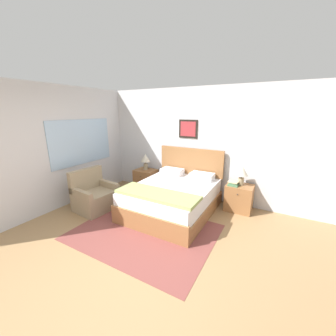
{
  "coord_description": "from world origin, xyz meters",
  "views": [
    {
      "loc": [
        1.74,
        -1.91,
        2.08
      ],
      "look_at": [
        -0.13,
        1.45,
        1.0
      ],
      "focal_mm": 22.0,
      "sensor_mm": 36.0,
      "label": 1
    }
  ],
  "objects_px": {
    "nightstand_by_door": "(239,198)",
    "table_lamp_by_door": "(242,172)",
    "bed": "(173,197)",
    "nightstand_near_window": "(146,180)",
    "table_lamp_near_window": "(145,159)",
    "armchair": "(94,196)"
  },
  "relations": [
    {
      "from": "nightstand_by_door",
      "to": "table_lamp_by_door",
      "type": "distance_m",
      "value": 0.57
    },
    {
      "from": "nightstand_near_window",
      "to": "table_lamp_near_window",
      "type": "height_order",
      "value": "table_lamp_near_window"
    },
    {
      "from": "armchair",
      "to": "table_lamp_by_door",
      "type": "height_order",
      "value": "table_lamp_by_door"
    },
    {
      "from": "table_lamp_near_window",
      "to": "nightstand_near_window",
      "type": "bearing_deg",
      "value": -73.28
    },
    {
      "from": "table_lamp_near_window",
      "to": "table_lamp_by_door",
      "type": "height_order",
      "value": "same"
    },
    {
      "from": "bed",
      "to": "nightstand_near_window",
      "type": "height_order",
      "value": "bed"
    },
    {
      "from": "nightstand_by_door",
      "to": "table_lamp_by_door",
      "type": "bearing_deg",
      "value": 78.47
    },
    {
      "from": "nightstand_by_door",
      "to": "table_lamp_near_window",
      "type": "xyz_separation_m",
      "value": [
        -2.42,
        0.02,
        0.57
      ]
    },
    {
      "from": "nightstand_by_door",
      "to": "table_lamp_by_door",
      "type": "relative_size",
      "value": 1.34
    },
    {
      "from": "armchair",
      "to": "table_lamp_near_window",
      "type": "distance_m",
      "value": 1.62
    },
    {
      "from": "bed",
      "to": "table_lamp_near_window",
      "type": "distance_m",
      "value": 1.52
    },
    {
      "from": "table_lamp_near_window",
      "to": "armchair",
      "type": "bearing_deg",
      "value": -102.4
    },
    {
      "from": "bed",
      "to": "nightstand_near_window",
      "type": "xyz_separation_m",
      "value": [
        -1.21,
        0.73,
        -0.04
      ]
    },
    {
      "from": "nightstand_near_window",
      "to": "table_lamp_near_window",
      "type": "bearing_deg",
      "value": 106.72
    },
    {
      "from": "table_lamp_near_window",
      "to": "table_lamp_by_door",
      "type": "xyz_separation_m",
      "value": [
        2.43,
        0.0,
        0.0
      ]
    },
    {
      "from": "bed",
      "to": "table_lamp_by_door",
      "type": "xyz_separation_m",
      "value": [
        1.21,
        0.75,
        0.53
      ]
    },
    {
      "from": "nightstand_near_window",
      "to": "armchair",
      "type": "bearing_deg",
      "value": -102.84
    },
    {
      "from": "table_lamp_by_door",
      "to": "armchair",
      "type": "bearing_deg",
      "value": -151.73
    },
    {
      "from": "nightstand_by_door",
      "to": "table_lamp_near_window",
      "type": "height_order",
      "value": "table_lamp_near_window"
    },
    {
      "from": "nightstand_by_door",
      "to": "table_lamp_by_door",
      "type": "height_order",
      "value": "table_lamp_by_door"
    },
    {
      "from": "armchair",
      "to": "table_lamp_near_window",
      "type": "height_order",
      "value": "table_lamp_near_window"
    },
    {
      "from": "nightstand_by_door",
      "to": "table_lamp_near_window",
      "type": "relative_size",
      "value": 1.34
    }
  ]
}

